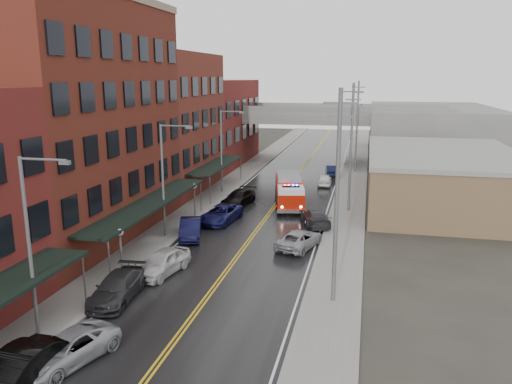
# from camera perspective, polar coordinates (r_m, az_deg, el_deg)

# --- Properties ---
(road) EXTENTS (11.00, 160.00, 0.02)m
(road) POSITION_cam_1_polar(r_m,az_deg,el_deg) (44.30, 0.86, -3.37)
(road) COLOR black
(road) RESTS_ON ground
(sidewalk_left) EXTENTS (3.00, 160.00, 0.15)m
(sidewalk_left) POSITION_cam_1_polar(r_m,az_deg,el_deg) (46.27, -8.03, -2.69)
(sidewalk_left) COLOR slate
(sidewalk_left) RESTS_ON ground
(sidewalk_right) EXTENTS (3.00, 160.00, 0.15)m
(sidewalk_right) POSITION_cam_1_polar(r_m,az_deg,el_deg) (43.44, 10.35, -3.83)
(sidewalk_right) COLOR slate
(sidewalk_right) RESTS_ON ground
(curb_left) EXTENTS (0.30, 160.00, 0.15)m
(curb_left) POSITION_cam_1_polar(r_m,az_deg,el_deg) (45.72, -6.09, -2.83)
(curb_left) COLOR gray
(curb_left) RESTS_ON ground
(curb_right) EXTENTS (0.30, 160.00, 0.15)m
(curb_right) POSITION_cam_1_polar(r_m,az_deg,el_deg) (43.52, 8.18, -3.71)
(curb_right) COLOR gray
(curb_right) RESTS_ON ground
(brick_building_b) EXTENTS (9.00, 20.00, 18.00)m
(brick_building_b) POSITION_cam_1_polar(r_m,az_deg,el_deg) (41.13, -19.84, 7.36)
(brick_building_b) COLOR #5B2318
(brick_building_b) RESTS_ON ground
(brick_building_c) EXTENTS (9.00, 15.00, 15.00)m
(brick_building_c) POSITION_cam_1_polar(r_m,az_deg,el_deg) (56.76, -10.24, 7.78)
(brick_building_c) COLOR maroon
(brick_building_c) RESTS_ON ground
(brick_building_far) EXTENTS (9.00, 20.00, 12.00)m
(brick_building_far) POSITION_cam_1_polar(r_m,az_deg,el_deg) (73.27, -4.86, 7.91)
(brick_building_far) COLOR maroon
(brick_building_far) RESTS_ON ground
(tan_building) EXTENTS (14.00, 22.00, 5.00)m
(tan_building) POSITION_cam_1_polar(r_m,az_deg,el_deg) (53.06, 20.38, 1.34)
(tan_building) COLOR brown
(tan_building) RESTS_ON ground
(right_far_block) EXTENTS (18.00, 30.00, 8.00)m
(right_far_block) POSITION_cam_1_polar(r_m,az_deg,el_deg) (82.55, 19.23, 6.42)
(right_far_block) COLOR slate
(right_far_block) RESTS_ON ground
(awning_1) EXTENTS (2.60, 18.00, 3.09)m
(awning_1) POSITION_cam_1_polar(r_m,az_deg,el_deg) (39.36, -12.00, -1.27)
(awning_1) COLOR black
(awning_1) RESTS_ON ground
(awning_2) EXTENTS (2.60, 13.00, 3.09)m
(awning_2) POSITION_cam_1_polar(r_m,az_deg,el_deg) (55.37, -4.49, 3.10)
(awning_2) COLOR black
(awning_2) RESTS_ON ground
(globe_lamp_1) EXTENTS (0.44, 0.44, 3.12)m
(globe_lamp_1) POSITION_cam_1_polar(r_m,az_deg,el_deg) (33.07, -15.25, -5.44)
(globe_lamp_1) COLOR #59595B
(globe_lamp_1) RESTS_ON ground
(globe_lamp_2) EXTENTS (0.44, 0.44, 3.12)m
(globe_lamp_2) POSITION_cam_1_polar(r_m,az_deg,el_deg) (45.41, -7.06, -0.05)
(globe_lamp_2) COLOR #59595B
(globe_lamp_2) RESTS_ON ground
(street_lamp_0) EXTENTS (2.64, 0.22, 9.00)m
(street_lamp_0) POSITION_cam_1_polar(r_m,az_deg,el_deg) (25.89, -24.16, -4.65)
(street_lamp_0) COLOR #59595B
(street_lamp_0) RESTS_ON ground
(street_lamp_1) EXTENTS (2.64, 0.22, 9.00)m
(street_lamp_1) POSITION_cam_1_polar(r_m,az_deg,el_deg) (39.40, -10.30, 2.09)
(street_lamp_1) COLOR #59595B
(street_lamp_1) RESTS_ON ground
(street_lamp_2) EXTENTS (2.64, 0.22, 9.00)m
(street_lamp_2) POSITION_cam_1_polar(r_m,az_deg,el_deg) (54.29, -3.74, 5.26)
(street_lamp_2) COLOR #59595B
(street_lamp_2) RESTS_ON ground
(utility_pole_0) EXTENTS (1.80, 0.24, 12.00)m
(utility_pole_0) POSITION_cam_1_polar(r_m,az_deg,el_deg) (27.35, 9.24, -0.31)
(utility_pole_0) COLOR #59595B
(utility_pole_0) RESTS_ON ground
(utility_pole_1) EXTENTS (1.80, 0.24, 12.00)m
(utility_pole_1) POSITION_cam_1_polar(r_m,az_deg,el_deg) (47.02, 10.82, 5.22)
(utility_pole_1) COLOR #59595B
(utility_pole_1) RESTS_ON ground
(utility_pole_2) EXTENTS (1.80, 0.24, 12.00)m
(utility_pole_2) POSITION_cam_1_polar(r_m,az_deg,el_deg) (66.89, 11.47, 7.47)
(utility_pole_2) COLOR #59595B
(utility_pole_2) RESTS_ON ground
(overpass) EXTENTS (40.00, 10.00, 7.50)m
(overpass) POSITION_cam_1_polar(r_m,az_deg,el_deg) (74.38, 6.00, 7.96)
(overpass) COLOR slate
(overpass) RESTS_ON ground
(fire_truck) EXTENTS (4.48, 8.37, 2.92)m
(fire_truck) POSITION_cam_1_polar(r_m,az_deg,el_deg) (49.20, 3.82, 0.17)
(fire_truck) COLOR #AD1808
(fire_truck) RESTS_ON ground
(parked_car_left_1) EXTENTS (1.84, 5.05, 1.65)m
(parked_car_left_1) POSITION_cam_1_polar(r_m,az_deg,el_deg) (23.62, -25.78, -18.13)
(parked_car_left_1) COLOR black
(parked_car_left_1) RESTS_ON ground
(parked_car_left_2) EXTENTS (3.69, 5.37, 1.36)m
(parked_car_left_2) POSITION_cam_1_polar(r_m,az_deg,el_deg) (24.83, -20.80, -16.43)
(parked_car_left_2) COLOR #92959A
(parked_car_left_2) RESTS_ON ground
(parked_car_left_3) EXTENTS (2.51, 5.27, 1.48)m
(parked_car_left_3) POSITION_cam_1_polar(r_m,az_deg,el_deg) (30.19, -15.57, -10.47)
(parked_car_left_3) COLOR #262628
(parked_car_left_3) RESTS_ON ground
(parked_car_left_4) EXTENTS (2.76, 4.97, 1.60)m
(parked_car_left_4) POSITION_cam_1_polar(r_m,az_deg,el_deg) (33.22, -10.64, -7.88)
(parked_car_left_4) COLOR silver
(parked_car_left_4) RESTS_ON ground
(parked_car_left_5) EXTENTS (2.90, 4.91, 1.53)m
(parked_car_left_5) POSITION_cam_1_polar(r_m,az_deg,el_deg) (40.04, -7.50, -4.16)
(parked_car_left_5) COLOR black
(parked_car_left_5) RESTS_ON ground
(parked_car_left_6) EXTENTS (3.13, 5.62, 1.49)m
(parked_car_left_6) POSITION_cam_1_polar(r_m,az_deg,el_deg) (43.99, -4.02, -2.52)
(parked_car_left_6) COLOR #131447
(parked_car_left_6) RESTS_ON ground
(parked_car_left_7) EXTENTS (2.97, 5.42, 1.49)m
(parked_car_left_7) POSITION_cam_1_polar(r_m,az_deg,el_deg) (49.65, -2.00, -0.68)
(parked_car_left_7) COLOR black
(parked_car_left_7) RESTS_ON ground
(parked_car_right_0) EXTENTS (3.52, 5.25, 1.34)m
(parked_car_right_0) POSITION_cam_1_polar(r_m,az_deg,el_deg) (37.61, 4.98, -5.39)
(parked_car_right_0) COLOR gray
(parked_car_right_0) RESTS_ON ground
(parked_car_right_1) EXTENTS (3.36, 5.34, 1.44)m
(parked_car_right_1) POSITION_cam_1_polar(r_m,az_deg,el_deg) (43.23, 6.81, -2.89)
(parked_car_right_1) COLOR #2B2B2E
(parked_car_right_1) RESTS_ON ground
(parked_car_right_2) EXTENTS (1.84, 4.07, 1.36)m
(parked_car_right_2) POSITION_cam_1_polar(r_m,az_deg,el_deg) (59.18, 7.85, 1.39)
(parked_car_right_2) COLOR white
(parked_car_right_2) RESTS_ON ground
(parked_car_right_3) EXTENTS (2.11, 4.52, 1.43)m
(parked_car_right_3) POSITION_cam_1_polar(r_m,az_deg,el_deg) (65.01, 8.68, 2.45)
(parked_car_right_3) COLOR black
(parked_car_right_3) RESTS_ON ground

